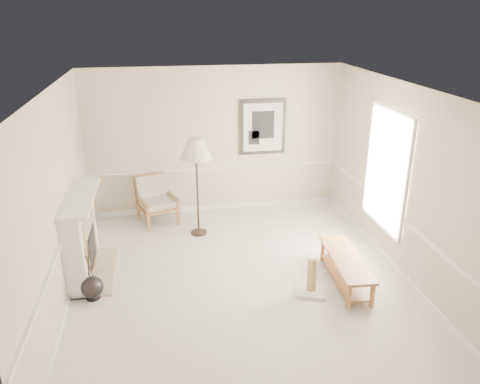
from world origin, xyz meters
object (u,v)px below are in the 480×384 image
object	(u,v)px
bench	(346,266)
scratching_post	(311,281)
armchair	(155,197)
floor_lamp	(196,151)
floor_vase	(92,288)

from	to	relation	value
bench	scratching_post	bearing A→B (deg)	-162.95
armchair	floor_lamp	world-z (taller)	floor_lamp
scratching_post	floor_lamp	bearing A→B (deg)	123.07
floor_lamp	scratching_post	size ratio (longest dim) A/B	3.05
floor_lamp	floor_vase	bearing A→B (deg)	-132.84
bench	floor_lamp	bearing A→B (deg)	135.00
floor_vase	scratching_post	distance (m)	3.16
armchair	scratching_post	distance (m)	3.68
floor_vase	scratching_post	size ratio (longest dim) A/B	1.58
floor_vase	armchair	distance (m)	2.72
armchair	floor_lamp	xyz separation A→B (m)	(0.76, -0.72, 1.10)
scratching_post	bench	bearing A→B (deg)	17.05
armchair	bench	bearing A→B (deg)	-63.54
armchair	scratching_post	size ratio (longest dim) A/B	1.52
armchair	scratching_post	bearing A→B (deg)	-72.07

